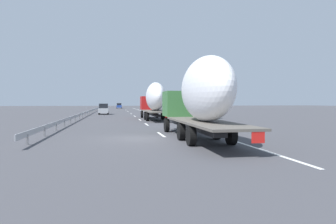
{
  "coord_description": "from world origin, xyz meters",
  "views": [
    {
      "loc": [
        -19.22,
        1.43,
        2.28
      ],
      "look_at": [
        10.78,
        -3.83,
        1.29
      ],
      "focal_mm": 32.79,
      "sensor_mm": 36.0,
      "label": 1
    }
  ],
  "objects_px": {
    "car_blue_sedan": "(119,106)",
    "car_silver_hatch": "(104,109)",
    "truck_trailing": "(200,95)",
    "road_sign": "(159,101)",
    "truck_lead": "(154,99)"
  },
  "relations": [
    {
      "from": "truck_lead",
      "to": "car_blue_sedan",
      "type": "xyz_separation_m",
      "value": [
        72.1,
        3.37,
        -1.71
      ]
    },
    {
      "from": "car_silver_hatch",
      "to": "car_blue_sedan",
      "type": "bearing_deg",
      "value": -3.87
    },
    {
      "from": "truck_lead",
      "to": "car_blue_sedan",
      "type": "relative_size",
      "value": 3.55
    },
    {
      "from": "car_blue_sedan",
      "to": "truck_trailing",
      "type": "bearing_deg",
      "value": -177.93
    },
    {
      "from": "truck_trailing",
      "to": "car_blue_sedan",
      "type": "distance_m",
      "value": 93.45
    },
    {
      "from": "truck_trailing",
      "to": "road_sign",
      "type": "xyz_separation_m",
      "value": [
        38.03,
        -3.1,
        -0.27
      ]
    },
    {
      "from": "car_blue_sedan",
      "to": "car_silver_hatch",
      "type": "distance_m",
      "value": 53.44
    },
    {
      "from": "car_blue_sedan",
      "to": "car_silver_hatch",
      "type": "relative_size",
      "value": 0.91
    },
    {
      "from": "car_blue_sedan",
      "to": "road_sign",
      "type": "bearing_deg",
      "value": -173.33
    },
    {
      "from": "truck_lead",
      "to": "truck_trailing",
      "type": "bearing_deg",
      "value": -180.0
    },
    {
      "from": "truck_trailing",
      "to": "road_sign",
      "type": "height_order",
      "value": "truck_trailing"
    },
    {
      "from": "truck_trailing",
      "to": "car_silver_hatch",
      "type": "relative_size",
      "value": 3.19
    },
    {
      "from": "truck_lead",
      "to": "truck_trailing",
      "type": "xyz_separation_m",
      "value": [
        -21.28,
        -0.0,
        0.03
      ]
    },
    {
      "from": "truck_lead",
      "to": "car_blue_sedan",
      "type": "distance_m",
      "value": 72.19
    },
    {
      "from": "truck_trailing",
      "to": "car_silver_hatch",
      "type": "distance_m",
      "value": 40.69
    }
  ]
}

